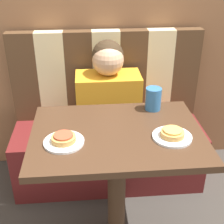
{
  "coord_description": "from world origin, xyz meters",
  "views": [
    {
      "loc": [
        -0.14,
        -1.32,
        1.6
      ],
      "look_at": [
        0.0,
        0.3,
        0.73
      ],
      "focal_mm": 50.0,
      "sensor_mm": 36.0,
      "label": 1
    }
  ],
  "objects_px": {
    "plate_left": "(64,142)",
    "pizza_right": "(172,133)",
    "pizza_left": "(64,138)",
    "plate_right": "(172,137)",
    "drinking_cup": "(153,99)",
    "person": "(108,90)"
  },
  "relations": [
    {
      "from": "pizza_left",
      "to": "drinking_cup",
      "type": "bearing_deg",
      "value": 32.12
    },
    {
      "from": "plate_left",
      "to": "pizza_right",
      "type": "distance_m",
      "value": 0.52
    },
    {
      "from": "person",
      "to": "drinking_cup",
      "type": "bearing_deg",
      "value": -58.01
    },
    {
      "from": "plate_left",
      "to": "pizza_right",
      "type": "relative_size",
      "value": 1.65
    },
    {
      "from": "plate_right",
      "to": "pizza_left",
      "type": "relative_size",
      "value": 1.65
    },
    {
      "from": "pizza_left",
      "to": "pizza_right",
      "type": "distance_m",
      "value": 0.52
    },
    {
      "from": "person",
      "to": "plate_left",
      "type": "xyz_separation_m",
      "value": [
        -0.26,
        -0.67,
        0.04
      ]
    },
    {
      "from": "plate_right",
      "to": "pizza_right",
      "type": "height_order",
      "value": "pizza_right"
    },
    {
      "from": "plate_right",
      "to": "pizza_right",
      "type": "xyz_separation_m",
      "value": [
        0.0,
        0.0,
        0.02
      ]
    },
    {
      "from": "plate_right",
      "to": "pizza_left",
      "type": "xyz_separation_m",
      "value": [
        -0.52,
        0.0,
        0.02
      ]
    },
    {
      "from": "person",
      "to": "drinking_cup",
      "type": "xyz_separation_m",
      "value": [
        0.23,
        -0.36,
        0.1
      ]
    },
    {
      "from": "plate_left",
      "to": "plate_right",
      "type": "relative_size",
      "value": 1.0
    },
    {
      "from": "drinking_cup",
      "to": "pizza_right",
      "type": "bearing_deg",
      "value": -83.84
    },
    {
      "from": "plate_left",
      "to": "plate_right",
      "type": "xyz_separation_m",
      "value": [
        0.52,
        0.0,
        0.0
      ]
    },
    {
      "from": "plate_left",
      "to": "drinking_cup",
      "type": "relative_size",
      "value": 1.5
    },
    {
      "from": "plate_left",
      "to": "plate_right",
      "type": "bearing_deg",
      "value": 0.0
    },
    {
      "from": "person",
      "to": "drinking_cup",
      "type": "relative_size",
      "value": 4.92
    },
    {
      "from": "person",
      "to": "plate_left",
      "type": "bearing_deg",
      "value": -111.23
    },
    {
      "from": "pizza_left",
      "to": "pizza_right",
      "type": "height_order",
      "value": "same"
    },
    {
      "from": "plate_left",
      "to": "pizza_right",
      "type": "bearing_deg",
      "value": 0.0
    },
    {
      "from": "pizza_right",
      "to": "plate_right",
      "type": "bearing_deg",
      "value": -90.0
    },
    {
      "from": "plate_right",
      "to": "drinking_cup",
      "type": "bearing_deg",
      "value": 96.16
    }
  ]
}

